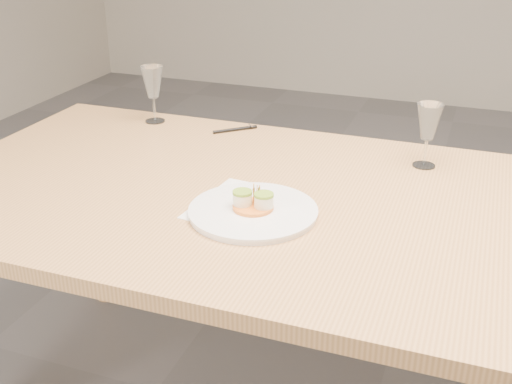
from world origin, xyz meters
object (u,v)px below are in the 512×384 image
(dinner_plate, at_px, (253,210))
(wine_glass_1, at_px, (429,123))
(recipe_sheet, at_px, (241,205))
(dining_table, at_px, (384,237))
(ballpoint_pen, at_px, (235,129))
(wine_glass_0, at_px, (153,83))

(dinner_plate, distance_m, wine_glass_1, 0.57)
(dinner_plate, xyz_separation_m, recipe_sheet, (-0.05, 0.04, -0.01))
(recipe_sheet, distance_m, wine_glass_1, 0.57)
(dining_table, bearing_deg, recipe_sheet, -166.26)
(dining_table, height_order, ballpoint_pen, ballpoint_pen)
(dining_table, height_order, recipe_sheet, recipe_sheet)
(wine_glass_0, bearing_deg, ballpoint_pen, 0.89)
(dinner_plate, relative_size, wine_glass_1, 1.71)
(wine_glass_0, distance_m, wine_glass_1, 0.89)
(ballpoint_pen, bearing_deg, recipe_sheet, -109.20)
(recipe_sheet, bearing_deg, wine_glass_1, 52.48)
(dining_table, distance_m, dinner_plate, 0.33)
(dining_table, xyz_separation_m, wine_glass_1, (0.05, 0.32, 0.19))
(dining_table, height_order, wine_glass_0, wine_glass_0)
(wine_glass_1, bearing_deg, dinner_plate, -127.44)
(ballpoint_pen, bearing_deg, wine_glass_0, 138.44)
(recipe_sheet, height_order, wine_glass_0, wine_glass_0)
(dinner_plate, height_order, recipe_sheet, dinner_plate)
(dinner_plate, relative_size, recipe_sheet, 1.10)
(dining_table, relative_size, recipe_sheet, 8.65)
(dinner_plate, distance_m, wine_glass_0, 0.77)
(dining_table, relative_size, dinner_plate, 7.87)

